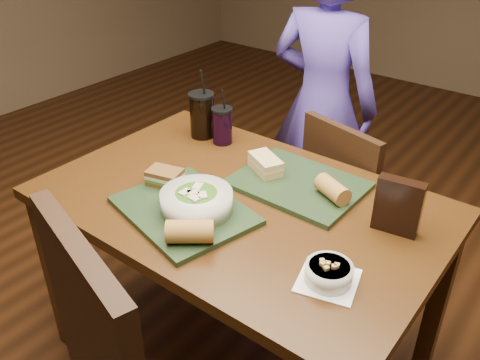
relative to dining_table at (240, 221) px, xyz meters
name	(u,v)px	position (x,y,z in m)	size (l,w,h in m)	color
ground	(240,354)	(0.00, 0.00, -0.66)	(6.00, 6.00, 0.00)	#381C0B
dining_table	(240,221)	(0.00, 0.00, 0.00)	(1.30, 0.85, 0.75)	#3E230C
chair_far	(344,202)	(0.11, 0.58, -0.18)	(0.45, 0.46, 0.86)	black
diner	(323,105)	(-0.21, 0.90, 0.07)	(0.54, 0.35, 1.47)	#4D399E
tray_near	(184,210)	(-0.09, -0.17, 0.10)	(0.42, 0.32, 0.02)	#1E2F18
tray_far	(298,184)	(0.11, 0.18, 0.10)	(0.42, 0.32, 0.02)	#1E2F18
salad_bowl	(197,200)	(-0.05, -0.16, 0.15)	(0.22, 0.22, 0.07)	silver
soup_bowl	(329,273)	(0.43, -0.17, 0.12)	(0.18, 0.18, 0.06)	white
sandwich_near	(165,177)	(-0.24, -0.11, 0.14)	(0.13, 0.10, 0.05)	#593819
sandwich_far	(266,164)	(-0.02, 0.17, 0.14)	(0.15, 0.13, 0.05)	tan
baguette_near	(190,231)	(0.04, -0.29, 0.14)	(0.07, 0.07, 0.13)	#AD7533
baguette_far	(332,189)	(0.25, 0.16, 0.14)	(0.06, 0.06, 0.12)	#AD7533
cup_cola	(202,115)	(-0.41, 0.28, 0.18)	(0.10, 0.10, 0.28)	black
cup_berry	(222,125)	(-0.31, 0.28, 0.16)	(0.08, 0.08, 0.22)	black
chip_bag	(398,206)	(0.47, 0.14, 0.18)	(0.13, 0.04, 0.17)	black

